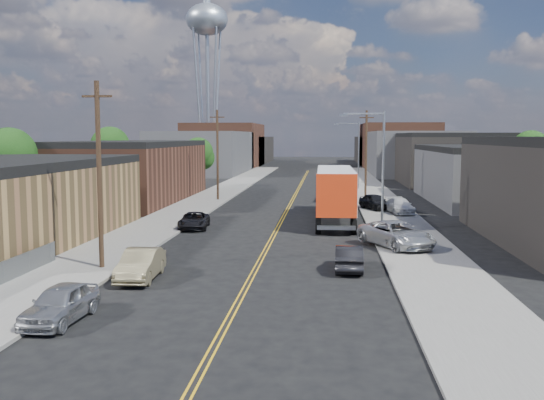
% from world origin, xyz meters
% --- Properties ---
extents(ground, '(260.00, 260.00, 0.00)m').
position_xyz_m(ground, '(0.00, 60.00, 0.00)').
color(ground, black).
rests_on(ground, ground).
extents(centerline, '(0.32, 120.00, 0.01)m').
position_xyz_m(centerline, '(0.00, 45.00, 0.01)').
color(centerline, gold).
rests_on(centerline, ground).
extents(sidewalk_left, '(5.00, 140.00, 0.15)m').
position_xyz_m(sidewalk_left, '(-9.50, 45.00, 0.07)').
color(sidewalk_left, slate).
rests_on(sidewalk_left, ground).
extents(sidewalk_right, '(5.00, 140.00, 0.15)m').
position_xyz_m(sidewalk_right, '(9.50, 45.00, 0.07)').
color(sidewalk_right, slate).
rests_on(sidewalk_right, ground).
extents(warehouse_tan, '(12.00, 22.00, 5.60)m').
position_xyz_m(warehouse_tan, '(-18.00, 18.00, 2.80)').
color(warehouse_tan, olive).
rests_on(warehouse_tan, ground).
extents(warehouse_brown, '(12.00, 26.00, 6.60)m').
position_xyz_m(warehouse_brown, '(-18.00, 44.00, 3.30)').
color(warehouse_brown, '#532E21').
rests_on(warehouse_brown, ground).
extents(industrial_right_b, '(14.00, 24.00, 6.10)m').
position_xyz_m(industrial_right_b, '(22.00, 46.00, 3.05)').
color(industrial_right_b, '#3E3E40').
rests_on(industrial_right_b, ground).
extents(industrial_right_c, '(14.00, 22.00, 7.60)m').
position_xyz_m(industrial_right_c, '(22.00, 72.00, 3.80)').
color(industrial_right_c, black).
rests_on(industrial_right_c, ground).
extents(skyline_left_a, '(16.00, 30.00, 8.00)m').
position_xyz_m(skyline_left_a, '(-20.00, 95.00, 4.00)').
color(skyline_left_a, '#3E3E40').
rests_on(skyline_left_a, ground).
extents(skyline_right_a, '(16.00, 30.00, 8.00)m').
position_xyz_m(skyline_right_a, '(20.00, 95.00, 4.00)').
color(skyline_right_a, '#3E3E40').
rests_on(skyline_right_a, ground).
extents(skyline_left_b, '(16.00, 26.00, 10.00)m').
position_xyz_m(skyline_left_b, '(-20.00, 120.00, 5.00)').
color(skyline_left_b, '#532E21').
rests_on(skyline_left_b, ground).
extents(skyline_right_b, '(16.00, 26.00, 10.00)m').
position_xyz_m(skyline_right_b, '(20.00, 120.00, 5.00)').
color(skyline_right_b, '#532E21').
rests_on(skyline_right_b, ground).
extents(skyline_left_c, '(16.00, 40.00, 7.00)m').
position_xyz_m(skyline_left_c, '(-20.00, 140.00, 3.50)').
color(skyline_left_c, black).
rests_on(skyline_left_c, ground).
extents(skyline_right_c, '(16.00, 40.00, 7.00)m').
position_xyz_m(skyline_right_c, '(20.00, 140.00, 3.50)').
color(skyline_right_c, black).
rests_on(skyline_right_c, ground).
extents(water_tower, '(9.00, 9.00, 36.90)m').
position_xyz_m(water_tower, '(-22.00, 110.00, 30.65)').
color(water_tower, gray).
rests_on(water_tower, ground).
extents(streetlight_near, '(3.39, 0.25, 9.00)m').
position_xyz_m(streetlight_near, '(7.60, 25.00, 5.33)').
color(streetlight_near, gray).
rests_on(streetlight_near, ground).
extents(streetlight_far, '(3.39, 0.25, 9.00)m').
position_xyz_m(streetlight_far, '(7.60, 60.00, 5.33)').
color(streetlight_far, gray).
rests_on(streetlight_far, ground).
extents(utility_pole_left_near, '(1.60, 0.26, 10.00)m').
position_xyz_m(utility_pole_left_near, '(-8.20, 10.00, 5.14)').
color(utility_pole_left_near, black).
rests_on(utility_pole_left_near, ground).
extents(utility_pole_left_far, '(1.60, 0.26, 10.00)m').
position_xyz_m(utility_pole_left_far, '(-8.20, 45.00, 5.14)').
color(utility_pole_left_far, black).
rests_on(utility_pole_left_far, ground).
extents(utility_pole_right, '(1.60, 0.26, 10.00)m').
position_xyz_m(utility_pole_right, '(8.20, 48.00, 5.14)').
color(utility_pole_right, black).
rests_on(utility_pole_right, ground).
extents(tree_left_near, '(4.85, 4.76, 7.91)m').
position_xyz_m(tree_left_near, '(-23.94, 30.00, 5.18)').
color(tree_left_near, black).
rests_on(tree_left_near, ground).
extents(tree_left_mid, '(5.10, 5.04, 8.37)m').
position_xyz_m(tree_left_mid, '(-23.94, 55.00, 5.48)').
color(tree_left_mid, black).
rests_on(tree_left_mid, ground).
extents(tree_left_far, '(4.35, 4.20, 6.97)m').
position_xyz_m(tree_left_far, '(-13.94, 62.00, 4.57)').
color(tree_left_far, black).
rests_on(tree_left_far, ground).
extents(tree_right_far, '(4.85, 4.76, 7.91)m').
position_xyz_m(tree_right_far, '(30.06, 60.00, 5.18)').
color(tree_right_far, black).
rests_on(tree_right_far, ground).
extents(semi_truck, '(3.00, 17.02, 4.46)m').
position_xyz_m(semi_truck, '(4.50, 30.49, 2.54)').
color(semi_truck, silver).
rests_on(semi_truck, ground).
extents(car_left_a, '(1.94, 4.36, 1.46)m').
position_xyz_m(car_left_a, '(-6.40, 0.94, 0.73)').
color(car_left_a, '#A0A2A5').
rests_on(car_left_a, ground).
extents(car_left_b, '(1.82, 4.64, 1.51)m').
position_xyz_m(car_left_b, '(-5.44, 8.00, 0.75)').
color(car_left_b, '#7B7050').
rests_on(car_left_b, ground).
extents(car_left_c, '(2.55, 4.76, 1.27)m').
position_xyz_m(car_left_c, '(-6.40, 24.64, 0.64)').
color(car_left_c, black).
rests_on(car_left_c, ground).
extents(car_right_oncoming, '(1.54, 4.15, 1.36)m').
position_xyz_m(car_right_oncoming, '(5.00, 11.02, 0.68)').
color(car_right_oncoming, black).
rests_on(car_right_oncoming, ground).
extents(car_right_lot_a, '(5.14, 6.38, 1.61)m').
position_xyz_m(car_right_lot_a, '(8.20, 17.43, 0.96)').
color(car_right_lot_a, '#B7BABD').
rests_on(car_right_lot_a, sidewalk_right).
extents(car_right_lot_b, '(2.58, 4.89, 1.35)m').
position_xyz_m(car_right_lot_b, '(10.44, 34.47, 0.83)').
color(car_right_lot_b, silver).
rests_on(car_right_lot_b, sidewalk_right).
extents(car_right_lot_c, '(3.30, 4.66, 1.47)m').
position_xyz_m(car_right_lot_c, '(8.46, 37.41, 0.89)').
color(car_right_lot_c, black).
rests_on(car_right_lot_c, sidewalk_right).
extents(car_ahead_truck, '(2.49, 5.19, 1.43)m').
position_xyz_m(car_ahead_truck, '(4.16, 45.89, 0.71)').
color(car_ahead_truck, black).
rests_on(car_ahead_truck, ground).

